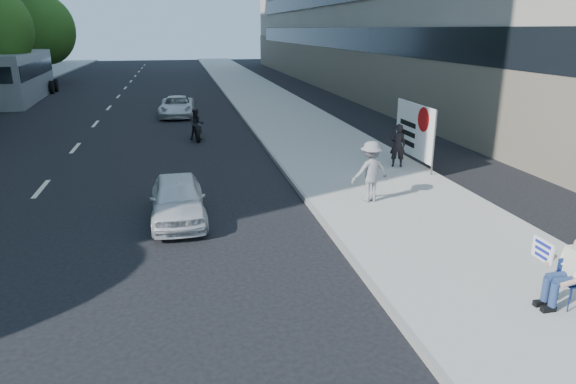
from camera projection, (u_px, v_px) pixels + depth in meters
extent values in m
plane|color=black|center=(295.00, 286.00, 10.16)|extent=(160.00, 160.00, 0.00)
cube|color=#9E9B94|center=(287.00, 116.00, 29.57)|extent=(5.00, 120.00, 0.15)
cylinder|color=#382616|center=(3.00, 81.00, 34.99)|extent=(0.30, 0.30, 2.97)
cylinder|color=#382616|center=(50.00, 69.00, 48.09)|extent=(0.30, 0.30, 2.62)
ellipsoid|color=#235416|center=(45.00, 30.00, 47.04)|extent=(5.40, 5.40, 6.21)
cylinder|color=navy|center=(569.00, 300.00, 8.89)|extent=(0.02, 0.02, 0.45)
cylinder|color=navy|center=(555.00, 290.00, 9.23)|extent=(0.02, 0.02, 0.45)
cylinder|color=navy|center=(572.00, 288.00, 9.30)|extent=(0.02, 0.02, 0.45)
cube|color=navy|center=(573.00, 282.00, 9.02)|extent=(0.40, 0.40, 0.03)
cube|color=navy|center=(567.00, 268.00, 9.15)|extent=(0.40, 0.02, 0.40)
cylinder|color=navy|center=(567.00, 282.00, 8.86)|extent=(0.44, 0.17, 0.17)
cylinder|color=navy|center=(554.00, 295.00, 8.89)|extent=(0.14, 0.14, 0.46)
cube|color=black|center=(548.00, 309.00, 8.96)|extent=(0.26, 0.11, 0.10)
cylinder|color=navy|center=(559.00, 276.00, 9.05)|extent=(0.44, 0.17, 0.17)
cylinder|color=navy|center=(546.00, 289.00, 9.08)|extent=(0.14, 0.14, 0.46)
cube|color=black|center=(541.00, 303.00, 9.15)|extent=(0.26, 0.11, 0.10)
ellipsoid|color=gray|center=(576.00, 249.00, 8.82)|extent=(0.10, 0.14, 0.13)
cylinder|color=tan|center=(569.00, 283.00, 8.70)|extent=(0.29, 0.09, 0.14)
cylinder|color=beige|center=(563.00, 257.00, 9.15)|extent=(0.26, 0.20, 0.32)
cylinder|color=tan|center=(551.00, 260.00, 9.28)|extent=(0.30, 0.21, 0.18)
cube|color=white|center=(543.00, 250.00, 9.37)|extent=(0.03, 0.55, 0.40)
imported|color=gray|center=(371.00, 172.00, 14.49)|extent=(1.19, 0.77, 1.74)
imported|color=black|center=(398.00, 145.00, 18.20)|extent=(0.65, 0.52, 1.54)
cylinder|color=#4C4C4C|center=(434.00, 143.00, 17.05)|extent=(0.06, 0.06, 2.20)
cylinder|color=#4C4C4C|center=(397.00, 127.00, 19.85)|extent=(0.06, 0.06, 2.20)
cube|color=white|center=(414.00, 130.00, 18.40)|extent=(0.04, 3.00, 1.90)
cylinder|color=#A50C0C|center=(423.00, 120.00, 17.59)|extent=(0.01, 0.84, 0.84)
cube|color=black|center=(408.00, 124.00, 18.82)|extent=(0.01, 1.30, 0.18)
cube|color=black|center=(407.00, 133.00, 18.92)|extent=(0.01, 1.30, 0.18)
cube|color=black|center=(407.00, 142.00, 19.03)|extent=(0.01, 1.30, 0.18)
imported|color=silver|center=(178.00, 199.00, 13.52)|extent=(1.47, 3.49, 1.18)
imported|color=silver|center=(177.00, 106.00, 29.72)|extent=(2.13, 4.24, 1.15)
cylinder|color=black|center=(198.00, 135.00, 22.93)|extent=(0.19, 0.65, 0.64)
cylinder|color=black|center=(196.00, 130.00, 24.24)|extent=(0.19, 0.65, 0.64)
cube|color=black|center=(197.00, 128.00, 23.51)|extent=(0.38, 1.22, 0.35)
imported|color=black|center=(197.00, 124.00, 23.37)|extent=(0.75, 0.61, 1.42)
cube|color=gray|center=(20.00, 76.00, 36.40)|extent=(3.17, 12.12, 3.30)
cube|color=black|center=(38.00, 68.00, 36.48)|extent=(0.70, 11.49, 1.00)
cylinder|color=black|center=(24.00, 100.00, 32.80)|extent=(0.31, 1.01, 1.00)
cylinder|color=black|center=(32.00, 97.00, 34.66)|extent=(0.31, 1.01, 1.00)
cylinder|color=black|center=(17.00, 88.00, 39.76)|extent=(0.31, 1.01, 1.00)
cylinder|color=black|center=(52.00, 87.00, 40.26)|extent=(0.31, 1.01, 1.00)
cylinder|color=black|center=(23.00, 86.00, 41.16)|extent=(0.31, 1.01, 1.00)
cylinder|color=black|center=(56.00, 85.00, 41.65)|extent=(0.31, 1.01, 1.00)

